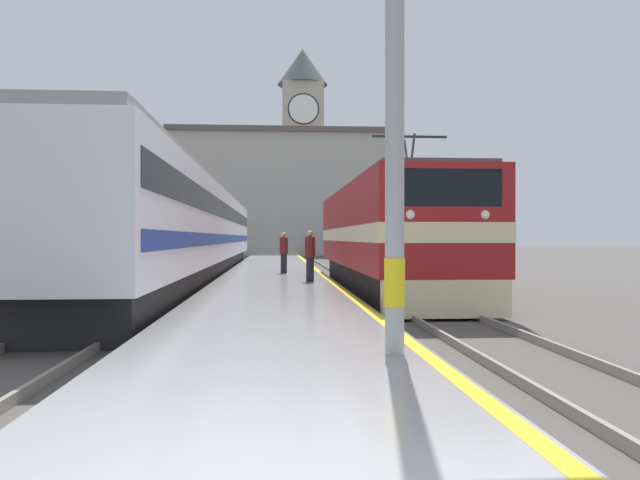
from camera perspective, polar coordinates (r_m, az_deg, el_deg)
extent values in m
plane|color=#514C47|center=(33.65, -4.16, -2.83)|extent=(200.00, 200.00, 0.00)
cube|color=#999999|center=(28.65, -4.17, -3.03)|extent=(4.09, 140.00, 0.33)
cube|color=yellow|center=(28.70, -0.38, -2.69)|extent=(0.20, 140.00, 0.00)
cube|color=#514C47|center=(28.89, 3.07, -3.31)|extent=(2.84, 140.00, 0.02)
cube|color=gray|center=(28.80, 1.65, -3.16)|extent=(0.07, 140.00, 0.14)
cube|color=gray|center=(28.98, 4.48, -3.14)|extent=(0.07, 140.00, 0.14)
cube|color=#514C47|center=(28.87, -11.02, -3.32)|extent=(2.84, 140.00, 0.02)
cube|color=gray|center=(28.96, -12.43, -3.15)|extent=(0.07, 140.00, 0.14)
cube|color=gray|center=(28.79, -9.60, -3.17)|extent=(0.07, 140.00, 0.14)
cube|color=black|center=(20.67, 5.95, -3.50)|extent=(2.46, 13.83, 0.90)
cube|color=maroon|center=(20.63, 5.95, 1.20)|extent=(2.90, 15.03, 2.49)
cube|color=beige|center=(20.62, 5.95, 0.51)|extent=(2.92, 15.05, 0.44)
cube|color=beige|center=(13.49, 11.44, -5.28)|extent=(2.75, 0.30, 0.81)
cube|color=black|center=(13.39, 11.55, 4.71)|extent=(2.32, 0.12, 0.80)
sphere|color=white|center=(13.12, 8.24, 2.31)|extent=(0.20, 0.20, 0.20)
sphere|color=white|center=(13.55, 14.84, 2.24)|extent=(0.20, 0.20, 0.20)
cube|color=#4C4C51|center=(20.69, 5.95, 4.81)|extent=(2.61, 14.28, 0.12)
cylinder|color=#333333|center=(16.74, 8.43, 7.83)|extent=(0.06, 0.63, 1.03)
cylinder|color=#333333|center=(17.42, 7.93, 7.53)|extent=(0.06, 0.63, 1.03)
cube|color=#262626|center=(17.15, 8.18, 9.34)|extent=(2.03, 0.08, 0.06)
cube|color=black|center=(27.34, -11.40, -2.59)|extent=(2.46, 34.41, 0.90)
cube|color=silver|center=(27.32, -11.40, 1.29)|extent=(2.90, 35.84, 2.80)
cube|color=black|center=(27.33, -11.41, 2.46)|extent=(2.92, 35.13, 0.64)
cube|color=navy|center=(27.31, -11.40, 0.11)|extent=(2.92, 35.13, 0.36)
cube|color=gray|center=(27.39, -11.41, 4.43)|extent=(2.67, 35.84, 0.20)
cylinder|color=#9E9EA3|center=(8.12, 6.84, 16.33)|extent=(0.24, 0.24, 7.42)
cylinder|color=yellow|center=(7.82, 6.84, -3.85)|extent=(0.26, 0.26, 0.60)
cylinder|color=#23232D|center=(20.69, -0.92, -2.70)|extent=(0.26, 0.26, 0.80)
cylinder|color=maroon|center=(20.67, -0.92, -0.66)|extent=(0.34, 0.34, 0.67)
sphere|color=tan|center=(20.67, -0.92, 0.57)|extent=(0.22, 0.22, 0.22)
cylinder|color=#23232D|center=(25.72, -3.33, -2.14)|extent=(0.26, 0.26, 0.80)
cylinder|color=maroon|center=(25.70, -3.33, -0.51)|extent=(0.34, 0.34, 0.66)
sphere|color=tan|center=(25.70, -3.33, 0.47)|extent=(0.22, 0.22, 0.22)
cube|color=#ADA393|center=(74.60, -1.61, 6.51)|extent=(4.75, 4.75, 19.95)
cylinder|color=black|center=(73.27, -1.53, 11.89)|extent=(3.63, 0.06, 3.63)
cylinder|color=white|center=(73.24, -1.52, 11.90)|extent=(3.33, 0.10, 3.33)
cone|color=#47514C|center=(76.88, -1.61, 15.52)|extent=(5.94, 5.94, 4.28)
cube|color=#A8A399|center=(62.75, -3.75, 3.97)|extent=(20.77, 7.94, 11.79)
cube|color=#564C47|center=(63.45, -3.76, 9.51)|extent=(21.37, 8.54, 0.50)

